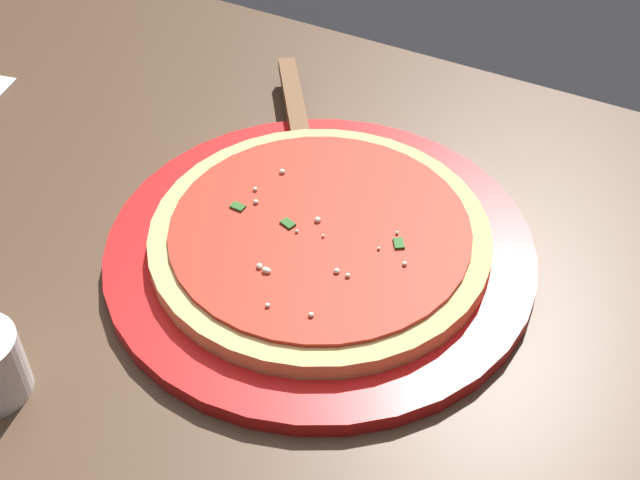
% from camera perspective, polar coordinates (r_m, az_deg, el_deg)
% --- Properties ---
extents(restaurant_table, '(1.10, 0.78, 0.72)m').
position_cam_1_polar(restaurant_table, '(0.83, -5.07, -8.28)').
color(restaurant_table, black).
rests_on(restaurant_table, ground_plane).
extents(serving_plate, '(0.36, 0.36, 0.01)m').
position_cam_1_polar(serving_plate, '(0.74, -0.00, -0.72)').
color(serving_plate, red).
rests_on(serving_plate, restaurant_table).
extents(pizza, '(0.29, 0.29, 0.02)m').
position_cam_1_polar(pizza, '(0.72, -0.00, 0.24)').
color(pizza, '#DBB26B').
rests_on(pizza, serving_plate).
extents(pizza_server, '(0.16, 0.21, 0.01)m').
position_cam_1_polar(pizza_server, '(0.86, -1.48, 7.72)').
color(pizza_server, silver).
rests_on(pizza_server, serving_plate).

